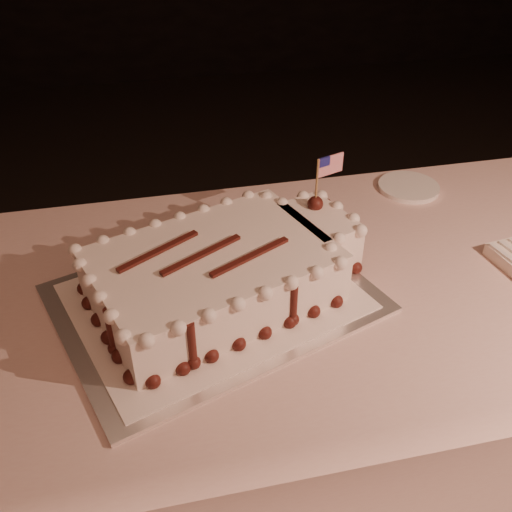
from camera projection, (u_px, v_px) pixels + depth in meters
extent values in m
cube|color=beige|center=(284.00, 411.00, 1.32)|extent=(2.40, 0.80, 0.75)
cube|color=white|center=(214.00, 298.00, 1.07)|extent=(0.66, 0.58, 0.01)
cube|color=white|center=(214.00, 296.00, 1.06)|extent=(0.59, 0.52, 0.00)
cube|color=white|center=(213.00, 275.00, 1.03)|extent=(0.48, 0.40, 0.10)
cube|color=white|center=(318.00, 236.00, 1.13)|extent=(0.15, 0.18, 0.10)
sphere|color=#4C1812|center=(153.00, 381.00, 0.89)|extent=(0.03, 0.03, 0.03)
sphere|color=#4C1812|center=(183.00, 368.00, 0.91)|extent=(0.03, 0.03, 0.03)
sphere|color=#4C1812|center=(211.00, 356.00, 0.93)|extent=(0.03, 0.03, 0.03)
sphere|color=#4C1812|center=(239.00, 344.00, 0.95)|extent=(0.03, 0.03, 0.03)
sphere|color=#4C1812|center=(265.00, 332.00, 0.97)|extent=(0.03, 0.03, 0.03)
sphere|color=#4C1812|center=(290.00, 322.00, 0.99)|extent=(0.03, 0.03, 0.03)
sphere|color=#4C1812|center=(313.00, 311.00, 1.02)|extent=(0.03, 0.03, 0.03)
sphere|color=#4C1812|center=(336.00, 301.00, 1.04)|extent=(0.03, 0.03, 0.03)
sphere|color=#4C1812|center=(327.00, 287.00, 1.07)|extent=(0.03, 0.03, 0.03)
sphere|color=#4C1812|center=(335.00, 276.00, 1.10)|extent=(0.03, 0.03, 0.03)
sphere|color=#4C1812|center=(356.00, 268.00, 1.12)|extent=(0.03, 0.03, 0.03)
sphere|color=#4C1812|center=(349.00, 256.00, 1.15)|extent=(0.03, 0.03, 0.03)
sphere|color=#4C1812|center=(333.00, 243.00, 1.19)|extent=(0.03, 0.03, 0.03)
sphere|color=#4C1812|center=(319.00, 232.00, 1.22)|extent=(0.03, 0.03, 0.03)
sphere|color=#4C1812|center=(301.00, 232.00, 1.22)|extent=(0.03, 0.03, 0.03)
sphere|color=#4C1812|center=(281.00, 239.00, 1.20)|extent=(0.03, 0.03, 0.03)
sphere|color=#4C1812|center=(266.00, 233.00, 1.22)|extent=(0.03, 0.03, 0.03)
sphere|color=#4C1812|center=(249.00, 232.00, 1.22)|extent=(0.03, 0.03, 0.03)
sphere|color=#4C1812|center=(228.00, 239.00, 1.20)|extent=(0.03, 0.03, 0.03)
sphere|color=#4C1812|center=(206.00, 247.00, 1.18)|extent=(0.03, 0.03, 0.03)
sphere|color=#4C1812|center=(183.00, 254.00, 1.15)|extent=(0.03, 0.03, 0.03)
sphere|color=#4C1812|center=(160.00, 262.00, 1.13)|extent=(0.03, 0.03, 0.03)
sphere|color=#4C1812|center=(136.00, 271.00, 1.11)|extent=(0.03, 0.03, 0.03)
sphere|color=#4C1812|center=(110.00, 279.00, 1.09)|extent=(0.03, 0.03, 0.03)
sphere|color=#4C1812|center=(84.00, 288.00, 1.07)|extent=(0.03, 0.03, 0.03)
sphere|color=#4C1812|center=(89.00, 303.00, 1.03)|extent=(0.03, 0.03, 0.03)
sphere|color=#4C1812|center=(98.00, 320.00, 1.00)|extent=(0.03, 0.03, 0.03)
sphere|color=#4C1812|center=(108.00, 337.00, 0.96)|extent=(0.03, 0.03, 0.03)
sphere|color=#4C1812|center=(119.00, 356.00, 0.93)|extent=(0.03, 0.03, 0.03)
sphere|color=#4C1812|center=(131.00, 377.00, 0.89)|extent=(0.03, 0.03, 0.03)
sphere|color=white|center=(146.00, 341.00, 0.83)|extent=(0.03, 0.03, 0.03)
sphere|color=white|center=(178.00, 328.00, 0.86)|extent=(0.03, 0.03, 0.03)
sphere|color=white|center=(209.00, 316.00, 0.88)|extent=(0.03, 0.03, 0.03)
sphere|color=white|center=(238.00, 304.00, 0.90)|extent=(0.03, 0.03, 0.03)
sphere|color=white|center=(265.00, 293.00, 0.92)|extent=(0.03, 0.03, 0.03)
sphere|color=white|center=(291.00, 283.00, 0.94)|extent=(0.03, 0.03, 0.03)
sphere|color=white|center=(316.00, 273.00, 0.96)|extent=(0.03, 0.03, 0.03)
sphere|color=white|center=(340.00, 263.00, 0.99)|extent=(0.03, 0.03, 0.03)
sphere|color=white|center=(330.00, 249.00, 1.02)|extent=(0.03, 0.03, 0.03)
sphere|color=white|center=(339.00, 239.00, 1.05)|extent=(0.03, 0.03, 0.03)
sphere|color=white|center=(361.00, 231.00, 1.07)|extent=(0.03, 0.03, 0.03)
sphere|color=white|center=(353.00, 219.00, 1.10)|extent=(0.03, 0.03, 0.03)
sphere|color=white|center=(337.00, 207.00, 1.13)|extent=(0.03, 0.03, 0.03)
sphere|color=white|center=(321.00, 196.00, 1.17)|extent=(0.03, 0.03, 0.03)
sphere|color=white|center=(303.00, 197.00, 1.17)|extent=(0.03, 0.03, 0.03)
sphere|color=white|center=(282.00, 204.00, 1.15)|extent=(0.03, 0.03, 0.03)
sphere|color=white|center=(266.00, 197.00, 1.17)|extent=(0.03, 0.03, 0.03)
sphere|color=white|center=(248.00, 197.00, 1.17)|extent=(0.03, 0.03, 0.03)
sphere|color=white|center=(226.00, 203.00, 1.15)|extent=(0.03, 0.03, 0.03)
sphere|color=white|center=(204.00, 211.00, 1.12)|extent=(0.03, 0.03, 0.03)
sphere|color=white|center=(180.00, 218.00, 1.10)|extent=(0.03, 0.03, 0.03)
sphere|color=white|center=(155.00, 226.00, 1.08)|extent=(0.03, 0.03, 0.03)
sphere|color=white|center=(130.00, 234.00, 1.06)|extent=(0.03, 0.03, 0.03)
sphere|color=white|center=(103.00, 242.00, 1.04)|extent=(0.03, 0.03, 0.03)
sphere|color=white|center=(75.00, 251.00, 1.02)|extent=(0.03, 0.03, 0.03)
sphere|color=white|center=(80.00, 265.00, 0.98)|extent=(0.03, 0.03, 0.03)
sphere|color=white|center=(90.00, 281.00, 0.95)|extent=(0.03, 0.03, 0.03)
sphere|color=white|center=(100.00, 298.00, 0.91)|extent=(0.03, 0.03, 0.03)
sphere|color=white|center=(111.00, 317.00, 0.88)|extent=(0.03, 0.03, 0.03)
sphere|color=white|center=(123.00, 337.00, 0.84)|extent=(0.03, 0.03, 0.03)
cylinder|color=#4C1812|center=(192.00, 345.00, 0.89)|extent=(0.01, 0.01, 0.09)
sphere|color=#4C1812|center=(194.00, 362.00, 0.91)|extent=(0.02, 0.02, 0.02)
cylinder|color=#4C1812|center=(293.00, 302.00, 0.97)|extent=(0.01, 0.01, 0.09)
sphere|color=#4C1812|center=(293.00, 319.00, 1.00)|extent=(0.02, 0.02, 0.02)
cylinder|color=#4C1812|center=(334.00, 260.00, 1.07)|extent=(0.01, 0.01, 0.09)
sphere|color=#4C1812|center=(332.00, 276.00, 1.09)|extent=(0.02, 0.02, 0.02)
cylinder|color=#4C1812|center=(325.00, 219.00, 1.18)|extent=(0.01, 0.01, 0.09)
sphere|color=#4C1812|center=(324.00, 235.00, 1.21)|extent=(0.02, 0.02, 0.02)
cylinder|color=#4C1812|center=(261.00, 212.00, 1.21)|extent=(0.01, 0.01, 0.09)
sphere|color=#4C1812|center=(261.00, 228.00, 1.23)|extent=(0.02, 0.02, 0.02)
cylinder|color=#4C1812|center=(179.00, 238.00, 1.13)|extent=(0.01, 0.01, 0.09)
sphere|color=#4C1812|center=(180.00, 254.00, 1.15)|extent=(0.02, 0.02, 0.02)
cylinder|color=#4C1812|center=(83.00, 270.00, 1.05)|extent=(0.01, 0.01, 0.09)
sphere|color=#4C1812|center=(87.00, 286.00, 1.07)|extent=(0.02, 0.02, 0.02)
cylinder|color=#4C1812|center=(111.00, 331.00, 0.92)|extent=(0.01, 0.01, 0.09)
sphere|color=#4C1812|center=(115.00, 348.00, 0.94)|extent=(0.02, 0.02, 0.02)
cube|color=#4C1812|center=(159.00, 251.00, 1.00)|extent=(0.15, 0.10, 0.01)
cube|color=#4C1812|center=(202.00, 255.00, 0.99)|extent=(0.15, 0.09, 0.01)
cube|color=#4C1812|center=(250.00, 257.00, 0.99)|extent=(0.16, 0.09, 0.01)
sphere|color=#4C1812|center=(315.00, 204.00, 1.12)|extent=(0.03, 0.03, 0.03)
cylinder|color=#A17545|center=(316.00, 187.00, 1.10)|extent=(0.00, 0.00, 0.12)
cube|color=red|center=(331.00, 165.00, 1.09)|extent=(0.06, 0.02, 0.04)
cube|color=navy|center=(324.00, 162.00, 1.08)|extent=(0.02, 0.01, 0.02)
cube|color=white|center=(512.00, 261.00, 1.12)|extent=(0.03, 0.12, 0.01)
cylinder|color=white|center=(409.00, 187.00, 1.40)|extent=(0.15, 0.15, 0.01)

